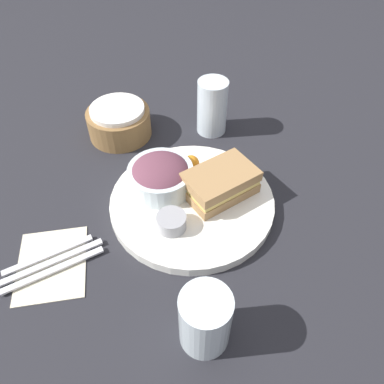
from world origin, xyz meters
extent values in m
plane|color=#232328|center=(0.00, 0.00, 0.00)|extent=(4.00, 4.00, 0.00)
cylinder|color=white|center=(0.00, 0.00, 0.01)|extent=(0.34, 0.34, 0.02)
cube|color=#A37A4C|center=(0.06, 0.01, 0.03)|extent=(0.17, 0.14, 0.02)
cube|color=#E5C666|center=(0.06, 0.01, 0.05)|extent=(0.16, 0.14, 0.01)
cube|color=#A37A4C|center=(0.06, 0.01, 0.07)|extent=(0.17, 0.14, 0.02)
cylinder|color=silver|center=(-0.06, 0.05, 0.05)|extent=(0.14, 0.14, 0.05)
ellipsoid|color=brown|center=(-0.06, 0.05, 0.06)|extent=(0.12, 0.12, 0.06)
cylinder|color=#99999E|center=(-0.05, -0.06, 0.04)|extent=(0.06, 0.06, 0.03)
sphere|color=orange|center=(0.01, 0.09, 0.04)|extent=(0.04, 0.04, 0.04)
cylinder|color=silver|center=(0.09, 0.25, 0.07)|extent=(0.07, 0.07, 0.14)
cylinder|color=olive|center=(-0.14, 0.27, 0.03)|extent=(0.15, 0.15, 0.07)
cylinder|color=white|center=(-0.14, 0.27, 0.07)|extent=(0.13, 0.13, 0.01)
cube|color=beige|center=(-0.28, -0.10, 0.00)|extent=(0.12, 0.15, 0.00)
cube|color=silver|center=(-0.27, -0.12, 0.01)|extent=(0.18, 0.07, 0.01)
cube|color=silver|center=(-0.28, -0.10, 0.01)|extent=(0.19, 0.08, 0.01)
cube|color=silver|center=(-0.28, -0.08, 0.01)|extent=(0.16, 0.07, 0.01)
cylinder|color=silver|center=(-0.03, -0.27, 0.06)|extent=(0.08, 0.08, 0.11)
camera|label=1|loc=(-0.08, -0.51, 0.59)|focal=35.00mm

